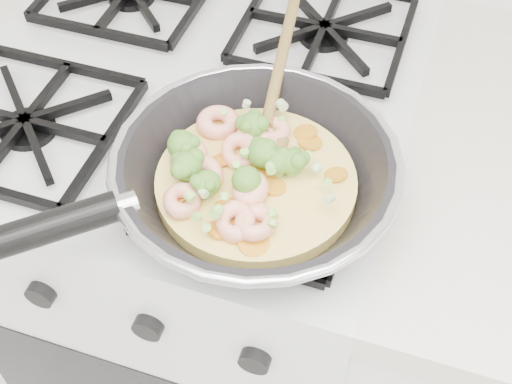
% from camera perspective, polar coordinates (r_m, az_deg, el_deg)
% --- Properties ---
extents(stove, '(0.60, 0.60, 0.92)m').
position_cam_1_polar(stove, '(1.26, -4.28, -6.18)').
color(stove, silver).
rests_on(stove, ground).
extents(skillet, '(0.41, 0.54, 0.09)m').
position_cam_1_polar(skillet, '(0.73, -0.53, 1.46)').
color(skillet, black).
rests_on(skillet, stove).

